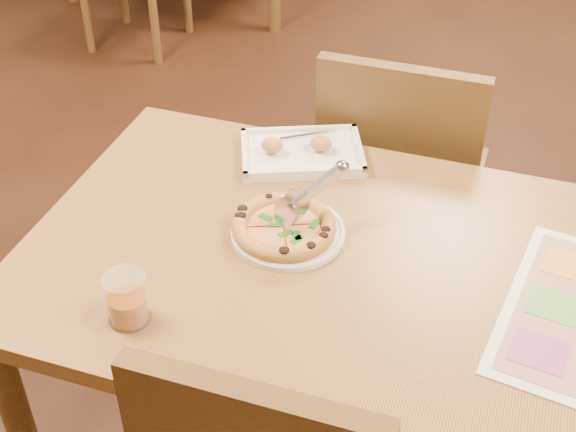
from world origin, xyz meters
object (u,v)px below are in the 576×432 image
(dining_table, at_px, (341,291))
(glass_tumbler, at_px, (127,301))
(chair_far, at_px, (401,164))
(appetizer_tray, at_px, (301,153))
(plate, at_px, (288,232))
(pizza, at_px, (284,227))
(pizza_cutter, at_px, (308,194))

(dining_table, bearing_deg, glass_tumbler, -139.37)
(dining_table, xyz_separation_m, glass_tumbler, (-0.33, -0.28, 0.13))
(dining_table, height_order, glass_tumbler, glass_tumbler)
(chair_far, height_order, appetizer_tray, chair_far)
(plate, relative_size, glass_tumbler, 2.37)
(plate, bearing_deg, appetizer_tray, 102.46)
(plate, height_order, pizza, pizza)
(pizza, bearing_deg, plate, 39.72)
(plate, height_order, appetizer_tray, appetizer_tray)
(chair_far, distance_m, plate, 0.60)
(chair_far, relative_size, pizza_cutter, 3.18)
(dining_table, xyz_separation_m, pizza, (-0.14, 0.04, 0.11))
(pizza, bearing_deg, glass_tumbler, -121.07)
(pizza_cutter, distance_m, glass_tumbler, 0.43)
(chair_far, bearing_deg, dining_table, 90.00)
(dining_table, height_order, chair_far, chair_far)
(dining_table, height_order, pizza_cutter, pizza_cutter)
(chair_far, distance_m, glass_tumbler, 0.97)
(plate, xyz_separation_m, glass_tumbler, (-0.20, -0.32, 0.04))
(dining_table, bearing_deg, pizza, 165.47)
(pizza, distance_m, pizza_cutter, 0.09)
(dining_table, xyz_separation_m, chair_far, (-0.00, 0.60, -0.07))
(chair_far, relative_size, pizza, 2.15)
(pizza, relative_size, pizza_cutter, 1.48)
(plate, distance_m, pizza_cutter, 0.09)
(plate, distance_m, glass_tumbler, 0.38)
(chair_far, xyz_separation_m, pizza_cutter, (-0.10, -0.52, 0.24))
(pizza_cutter, height_order, glass_tumbler, pizza_cutter)
(appetizer_tray, bearing_deg, pizza, -79.09)
(chair_far, height_order, glass_tumbler, chair_far)
(dining_table, relative_size, pizza, 5.95)
(pizza_cutter, bearing_deg, appetizer_tray, 56.78)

